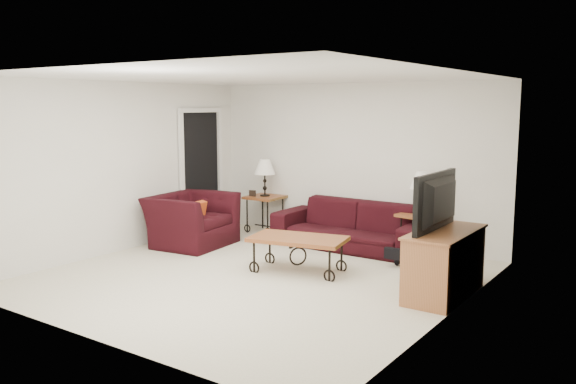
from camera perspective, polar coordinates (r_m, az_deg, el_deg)
The scene contains 20 objects.
ground at distance 7.65m, azimuth -3.01°, elevation -8.06°, with size 5.00×5.00×0.00m, color beige.
wall_back at distance 9.49m, azimuth 6.20°, elevation 2.79°, with size 5.00×0.02×2.50m, color white.
wall_front at distance 5.65m, azimuth -18.79°, elevation -1.37°, with size 5.00×0.02×2.50m, color white.
wall_left at distance 9.14m, azimuth -15.59°, elevation 2.32°, with size 0.02×5.00×2.50m, color white.
wall_right at distance 6.20m, azimuth 15.50°, elevation -0.40°, with size 0.02×5.00×2.50m, color white.
ceiling at distance 7.35m, azimuth -3.16°, elevation 10.98°, with size 5.00×5.00×0.00m, color white.
doorway at distance 10.27m, azimuth -8.35°, elevation 1.88°, with size 0.08×0.94×2.04m, color black.
sofa at distance 9.08m, azimuth 6.12°, elevation -3.20°, with size 2.40×0.94×0.70m, color black.
side_table_left at distance 10.18m, azimuth -2.22°, elevation -2.12°, with size 0.57×0.57×0.62m, color brown.
side_table_right at distance 8.82m, azimuth 12.57°, elevation -4.01°, with size 0.56×0.56×0.61m, color brown.
lamp_left at distance 10.09m, azimuth -2.24°, elevation 1.37°, with size 0.35×0.35×0.62m, color black, non-canonical shape.
lamp_right at distance 8.71m, azimuth 12.70°, elevation -0.10°, with size 0.34×0.34×0.61m, color black, non-canonical shape.
photo_frame_left at distance 10.09m, azimuth -3.42°, elevation -0.12°, with size 0.12×0.02×0.10m, color black.
photo_frame_right at distance 8.56m, azimuth 13.20°, elevation -1.98°, with size 0.12×0.02×0.10m, color black.
coffee_table at distance 7.80m, azimuth 0.97°, elevation -5.99°, with size 1.23×0.66×0.46m, color brown.
armchair at distance 9.33m, azimuth -9.22°, elevation -2.66°, with size 1.21×1.06×0.79m, color black.
throw_pillow at distance 9.17m, azimuth -8.77°, elevation -2.05°, with size 0.36×0.09×0.36m, color #D6561B.
tv_stand at distance 7.02m, azimuth 14.75°, elevation -6.63°, with size 0.53×1.26×0.76m, color #A1603B.
television at distance 6.88m, azimuth 14.81°, elevation -0.93°, with size 1.13×0.15×0.65m, color black.
backpack at distance 8.20m, azimuth 10.42°, elevation -5.36°, with size 0.37×0.28×0.47m, color black.
Camera 1 is at (4.50, -5.80, 2.16)m, focal length 37.12 mm.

